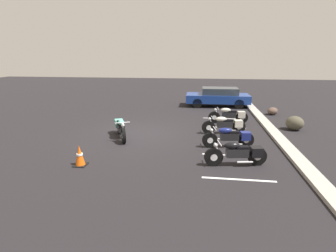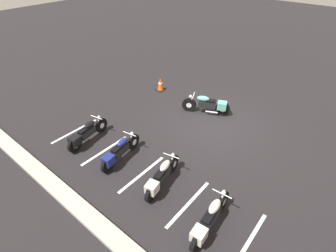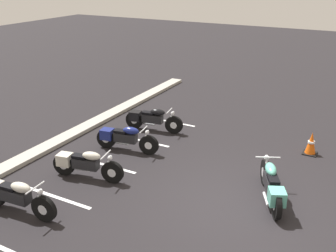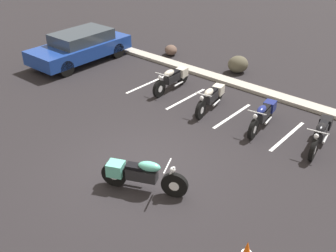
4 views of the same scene
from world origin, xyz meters
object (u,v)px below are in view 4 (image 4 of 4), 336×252
at_px(parked_bike_1, 211,97).
at_px(parked_bike_2, 263,114).
at_px(motorcycle_teal_featured, 139,174).
at_px(landscape_rock_0, 238,64).
at_px(parked_bike_3, 321,132).
at_px(parked_bike_0, 173,78).
at_px(car_blue, 80,46).
at_px(landscape_rock_1, 171,50).

distance_m(parked_bike_1, parked_bike_2, 1.88).
relative_size(motorcycle_teal_featured, landscape_rock_0, 2.41).
xyz_separation_m(parked_bike_3, landscape_rock_0, (-4.65, 3.15, -0.09)).
height_order(parked_bike_0, landscape_rock_0, parked_bike_0).
height_order(parked_bike_0, parked_bike_2, parked_bike_0).
height_order(car_blue, landscape_rock_1, car_blue).
height_order(parked_bike_1, car_blue, car_blue).
bearing_deg(car_blue, parked_bike_1, 89.35).
bearing_deg(landscape_rock_1, car_blue, -126.64).
bearing_deg(car_blue, landscape_rock_0, 119.37).
relative_size(car_blue, landscape_rock_0, 5.30).
xyz_separation_m(motorcycle_teal_featured, parked_bike_3, (2.44, 4.68, -0.02)).
distance_m(parked_bike_0, landscape_rock_1, 3.65).
xyz_separation_m(parked_bike_0, landscape_rock_1, (-2.42, 2.72, -0.21)).
distance_m(parked_bike_0, parked_bike_2, 3.85).
bearing_deg(parked_bike_0, car_blue, -89.61).
bearing_deg(parked_bike_1, landscape_rock_0, -173.46).
bearing_deg(landscape_rock_1, parked_bike_0, -48.29).
xyz_separation_m(parked_bike_1, landscape_rock_1, (-4.37, 3.08, -0.19)).
bearing_deg(parked_bike_0, landscape_rock_1, -142.78).
bearing_deg(parked_bike_0, parked_bike_1, 74.98).
distance_m(car_blue, landscape_rock_1, 3.92).
distance_m(car_blue, landscape_rock_0, 6.58).
relative_size(parked_bike_0, parked_bike_3, 1.02).
bearing_deg(parked_bike_3, landscape_rock_1, -120.07).
distance_m(motorcycle_teal_featured, landscape_rock_0, 8.14).
bearing_deg(parked_bike_0, parked_bike_2, 80.62).
relative_size(parked_bike_0, parked_bike_2, 1.03).
distance_m(landscape_rock_0, landscape_rock_1, 3.35).
relative_size(car_blue, landscape_rock_1, 6.51).
bearing_deg(parked_bike_1, parked_bike_0, -111.45).
distance_m(parked_bike_2, landscape_rock_0, 4.36).
bearing_deg(parked_bike_3, parked_bike_0, -102.21).
xyz_separation_m(motorcycle_teal_featured, parked_bike_2, (0.70, 4.59, -0.03)).
relative_size(motorcycle_teal_featured, car_blue, 0.46).
distance_m(parked_bike_1, landscape_rock_0, 3.44).
bearing_deg(parked_bike_1, landscape_rock_1, -136.08).
height_order(motorcycle_teal_featured, landscape_rock_0, motorcycle_teal_featured).
height_order(motorcycle_teal_featured, landscape_rock_1, motorcycle_teal_featured).
xyz_separation_m(car_blue, landscape_rock_0, (5.66, 3.32, -0.34)).
xyz_separation_m(parked_bike_0, car_blue, (-4.74, -0.41, 0.25)).
bearing_deg(motorcycle_teal_featured, parked_bike_0, 97.59).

